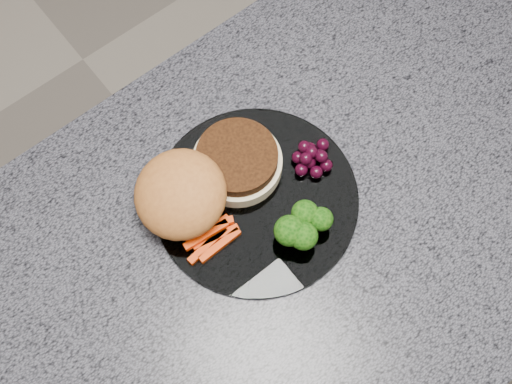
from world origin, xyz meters
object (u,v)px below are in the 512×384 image
(plate, at_px, (256,199))
(burger, at_px, (201,184))
(island_cabinet, at_px, (323,281))
(grape_bunch, at_px, (312,157))

(plate, height_order, burger, burger)
(island_cabinet, xyz_separation_m, burger, (-0.16, 0.11, 0.50))
(island_cabinet, height_order, plate, plate)
(plate, distance_m, grape_bunch, 0.09)
(plate, bearing_deg, island_cabinet, -26.70)
(island_cabinet, distance_m, plate, 0.49)
(island_cabinet, xyz_separation_m, grape_bunch, (-0.03, 0.05, 0.49))
(burger, bearing_deg, plate, -61.48)
(burger, bearing_deg, grape_bunch, -37.32)
(burger, height_order, grape_bunch, burger)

